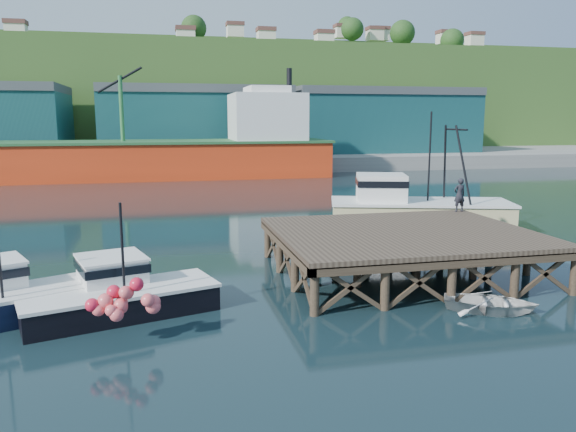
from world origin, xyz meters
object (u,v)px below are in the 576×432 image
object	(u,v)px
dockworker	(459,195)
dinghy	(490,303)
boat_black	(118,293)
trawler	(417,207)

from	to	relation	value
dockworker	dinghy	bearing A→B (deg)	64.58
boat_black	trawler	bearing A→B (deg)	17.15
dinghy	dockworker	bearing A→B (deg)	6.46
trawler	dinghy	bearing A→B (deg)	-88.75
boat_black	trawler	world-z (taller)	trawler
trawler	boat_black	bearing A→B (deg)	-129.43
trawler	dockworker	bearing A→B (deg)	-72.02
dinghy	dockworker	world-z (taller)	dockworker
dockworker	boat_black	bearing A→B (deg)	18.86
boat_black	dinghy	xyz separation A→B (m)	(14.02, -3.05, -0.45)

